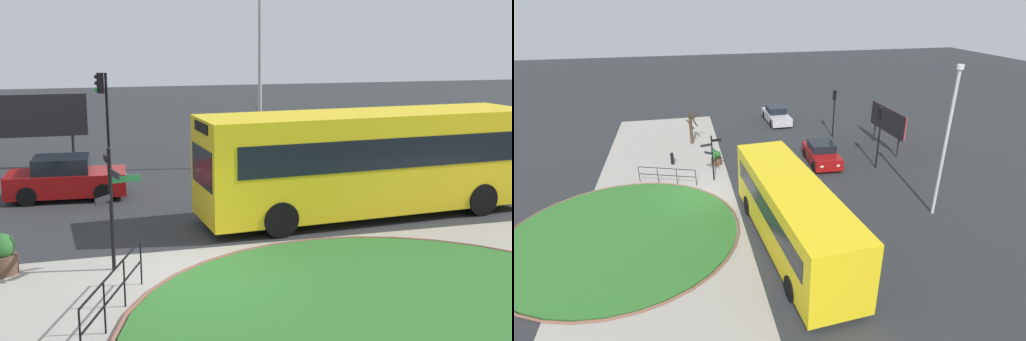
% 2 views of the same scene
% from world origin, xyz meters
% --- Properties ---
extents(ground, '(120.00, 120.00, 0.00)m').
position_xyz_m(ground, '(0.00, 0.00, 0.00)').
color(ground, '#282B2D').
extents(sidewalk_paving, '(32.00, 7.98, 0.02)m').
position_xyz_m(sidewalk_paving, '(0.00, -2.01, 0.01)').
color(sidewalk_paving, '#9E998E').
rests_on(sidewalk_paving, ground).
extents(grass_island, '(10.89, 10.89, 0.10)m').
position_xyz_m(grass_island, '(3.45, -3.82, 0.05)').
color(grass_island, '#2D6B28').
rests_on(grass_island, ground).
extents(grass_kerb_ring, '(11.20, 11.20, 0.11)m').
position_xyz_m(grass_kerb_ring, '(3.45, -3.82, 0.06)').
color(grass_kerb_ring, brown).
rests_on(grass_kerb_ring, ground).
extents(signpost_directional, '(1.08, 1.25, 2.92)m').
position_xyz_m(signpost_directional, '(-1.72, 1.00, 1.74)').
color(signpost_directional, black).
rests_on(signpost_directional, ground).
extents(bollard_foreground, '(0.23, 0.23, 0.86)m').
position_xyz_m(bollard_foreground, '(-4.90, -1.48, 0.44)').
color(bollard_foreground, black).
rests_on(bollard_foreground, ground).
extents(railing_grass_edge, '(1.34, 3.39, 1.03)m').
position_xyz_m(railing_grass_edge, '(-1.87, -1.77, 0.66)').
color(railing_grass_edge, black).
rests_on(railing_grass_edge, ground).
extents(bus_yellow, '(10.51, 3.22, 3.18)m').
position_xyz_m(bus_yellow, '(5.99, 3.79, 1.71)').
color(bus_yellow, yellow).
rests_on(bus_yellow, ground).
extents(car_near_lane, '(4.02, 2.07, 1.44)m').
position_xyz_m(car_near_lane, '(-2.91, 8.47, 0.67)').
color(car_near_lane, maroon).
rests_on(car_near_lane, ground).
extents(car_far_lane, '(4.55, 1.85, 1.40)m').
position_xyz_m(car_far_lane, '(-12.93, 7.75, 0.64)').
color(car_far_lane, '#B7B7BC').
rests_on(car_far_lane, ground).
extents(traffic_light_near, '(0.49, 0.26, 4.05)m').
position_xyz_m(traffic_light_near, '(-1.45, 11.73, 2.95)').
color(traffic_light_near, black).
rests_on(traffic_light_near, ground).
extents(traffic_light_far, '(0.48, 0.31, 3.77)m').
position_xyz_m(traffic_light_far, '(-7.97, 11.24, 2.76)').
color(traffic_light_far, black).
rests_on(traffic_light_far, ground).
extents(lamppost_tall, '(0.32, 0.32, 7.66)m').
position_xyz_m(lamppost_tall, '(4.88, 11.85, 4.12)').
color(lamppost_tall, '#B7B7BC').
rests_on(lamppost_tall, ground).
extents(billboard_left, '(4.79, 0.18, 3.09)m').
position_xyz_m(billboard_left, '(-4.45, 14.03, 2.16)').
color(billboard_left, black).
rests_on(billboard_left, ground).
extents(planter_near_signpost, '(0.73, 0.73, 0.98)m').
position_xyz_m(planter_near_signpost, '(-4.24, 1.44, 0.45)').
color(planter_near_signpost, brown).
rests_on(planter_near_signpost, ground).
extents(street_tree_bare, '(1.20, 0.99, 2.90)m').
position_xyz_m(street_tree_bare, '(-8.75, 0.05, 1.40)').
color(street_tree_bare, '#423323').
rests_on(street_tree_bare, ground).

